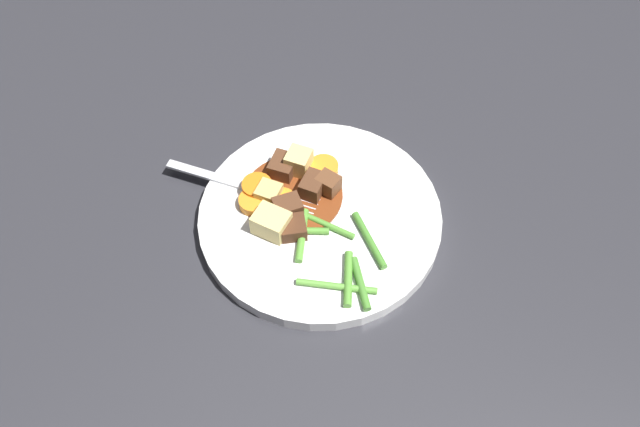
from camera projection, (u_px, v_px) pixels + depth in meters
name	position (u px, v px, depth m)	size (l,w,h in m)	color
ground_plane	(320.00, 222.00, 0.74)	(3.00, 3.00, 0.00)	#2D2D33
dinner_plate	(320.00, 218.00, 0.73)	(0.26, 0.26, 0.02)	white
stew_sauce	(293.00, 195.00, 0.73)	(0.11, 0.11, 0.00)	brown
carrot_slice_0	(254.00, 202.00, 0.72)	(0.03, 0.03, 0.01)	orange
carrot_slice_1	(257.00, 188.00, 0.73)	(0.03, 0.03, 0.01)	orange
carrot_slice_2	(283.00, 200.00, 0.73)	(0.03, 0.03, 0.01)	orange
carrot_slice_3	(324.00, 168.00, 0.75)	(0.03, 0.03, 0.01)	orange
potato_chunk_0	(269.00, 194.00, 0.73)	(0.02, 0.02, 0.02)	#DBBC6B
potato_chunk_1	(271.00, 223.00, 0.70)	(0.03, 0.03, 0.02)	#E5CC7A
potato_chunk_2	(299.00, 162.00, 0.74)	(0.02, 0.03, 0.03)	#E5CC7A
meat_chunk_0	(283.00, 167.00, 0.75)	(0.03, 0.03, 0.02)	#56331E
meat_chunk_1	(313.00, 186.00, 0.73)	(0.02, 0.03, 0.02)	#56331E
meat_chunk_2	(293.00, 228.00, 0.70)	(0.03, 0.03, 0.02)	#4C2B19
meat_chunk_3	(328.00, 184.00, 0.73)	(0.02, 0.02, 0.02)	brown
meat_chunk_4	(288.00, 208.00, 0.71)	(0.03, 0.02, 0.02)	#56331E
green_bean_0	(304.00, 231.00, 0.71)	(0.01, 0.01, 0.05)	#599E38
green_bean_1	(302.00, 235.00, 0.70)	(0.01, 0.01, 0.06)	#599E38
green_bean_2	(369.00, 240.00, 0.70)	(0.01, 0.01, 0.07)	#4C8E33
green_bean_3	(360.00, 284.00, 0.67)	(0.01, 0.01, 0.06)	#4C8E33
green_bean_4	(348.00, 279.00, 0.67)	(0.01, 0.01, 0.06)	#599E38
green_bean_5	(337.00, 286.00, 0.67)	(0.01, 0.01, 0.08)	#66AD42
green_bean_6	(320.00, 222.00, 0.71)	(0.01, 0.01, 0.08)	#599E38
fork	(246.00, 187.00, 0.74)	(0.16, 0.10, 0.00)	silver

